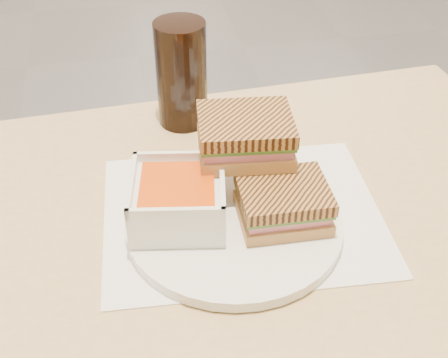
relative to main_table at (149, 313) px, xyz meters
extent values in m
cube|color=tan|center=(0.00, 0.00, 0.10)|extent=(1.24, 0.76, 0.03)
cylinder|color=tan|center=(0.53, 0.33, -0.28)|extent=(0.06, 0.06, 0.72)
cube|color=white|center=(0.14, 0.04, 0.11)|extent=(0.38, 0.30, 0.00)
cylinder|color=white|center=(0.12, 0.02, 0.12)|extent=(0.27, 0.27, 0.01)
cube|color=white|center=(0.05, 0.04, 0.15)|extent=(0.13, 0.13, 0.05)
cube|color=#DF4C0B|center=(0.05, 0.04, 0.18)|extent=(0.10, 0.10, 0.01)
cube|color=white|center=(0.11, 0.03, 0.19)|extent=(0.02, 0.11, 0.01)
cube|color=white|center=(0.00, 0.05, 0.19)|extent=(0.02, 0.11, 0.01)
cube|color=white|center=(0.06, 0.09, 0.19)|extent=(0.11, 0.02, 0.01)
cube|color=white|center=(0.04, -0.02, 0.19)|extent=(0.11, 0.02, 0.01)
cube|color=#C1814B|center=(0.18, 0.01, 0.14)|extent=(0.11, 0.09, 0.02)
cube|color=pink|center=(0.18, 0.01, 0.15)|extent=(0.10, 0.09, 0.01)
cube|color=#386B23|center=(0.18, 0.01, 0.16)|extent=(0.11, 0.09, 0.01)
cube|color=olive|center=(0.18, 0.01, 0.17)|extent=(0.11, 0.09, 0.02)
cube|color=#C1814B|center=(0.15, 0.09, 0.19)|extent=(0.13, 0.11, 0.02)
cube|color=pink|center=(0.15, 0.09, 0.20)|extent=(0.12, 0.10, 0.01)
cube|color=#386B23|center=(0.15, 0.09, 0.21)|extent=(0.13, 0.11, 0.01)
cube|color=olive|center=(0.15, 0.09, 0.23)|extent=(0.13, 0.11, 0.02)
cylinder|color=black|center=(0.09, 0.28, 0.20)|extent=(0.08, 0.08, 0.17)
camera|label=1|loc=(0.00, -0.53, 0.64)|focal=48.17mm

